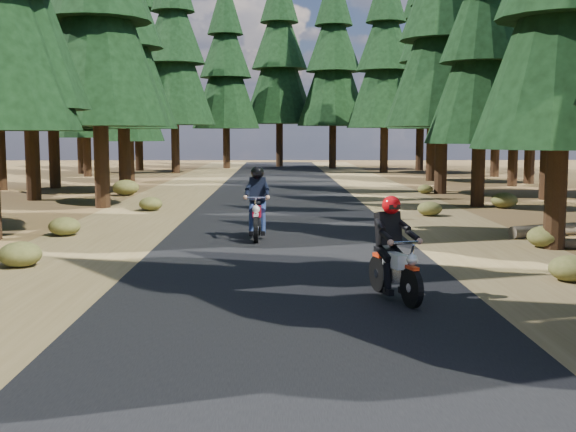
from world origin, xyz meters
name	(u,v)px	position (x,y,z in m)	size (l,w,h in m)	color
ground	(289,293)	(0.00, 0.00, 0.00)	(120.00, 120.00, 0.00)	#4C321B
road	(286,246)	(0.00, 5.00, 0.01)	(6.00, 100.00, 0.01)	black
shoulder_l	(87,246)	(-4.60, 5.00, 0.00)	(3.20, 100.00, 0.01)	brown
shoulder_r	(483,245)	(4.60, 5.00, 0.00)	(3.20, 100.00, 0.01)	brown
pine_forest	(281,13)	(-0.02, 21.05, 7.89)	(34.59, 55.08, 16.32)	black
understory_shrubs	(290,224)	(0.13, 7.02, 0.26)	(15.39, 29.80, 0.67)	#474C1E
rider_lead	(395,266)	(1.63, -0.49, 0.54)	(1.03, 1.89, 1.62)	silver
rider_follow	(257,215)	(-0.69, 6.08, 0.60)	(0.63, 2.02, 1.79)	#A00A1C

